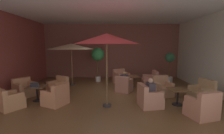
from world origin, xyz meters
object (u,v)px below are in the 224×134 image
object	(u,v)px
armchair_front_right_north	(122,78)
armchair_mid_center_east	(203,108)
armchair_mid_center_west	(163,89)
potted_tree_left_corner	(170,63)
cafe_table_front_left	(37,89)
armchair_front_left_west	(10,101)
potted_tree_mid_left	(98,56)
patio_umbrella_center_beige	(107,39)
armchair_front_left_south	(25,90)
patron_by_window	(125,78)
armchair_front_right_south	(151,81)
armchair_mid_center_south	(202,94)
patio_umbrella_tall_red	(72,47)
open_laptop	(35,86)
armchair_mid_center_north	(149,98)
patron_blue_shirt	(151,88)
armchair_front_left_east	(59,88)
armchair_front_right_east	(124,86)
cafe_table_mid_center	(178,93)
iced_drink_cup	(36,85)
cafe_table_front_right	(132,78)
armchair_front_left_north	(56,97)

from	to	relation	value
armchair_front_right_north	armchair_mid_center_east	bearing A→B (deg)	-64.25
armchair_mid_center_west	potted_tree_left_corner	world-z (taller)	potted_tree_left_corner
cafe_table_front_left	armchair_front_left_west	size ratio (longest dim) A/B	0.71
potted_tree_mid_left	patio_umbrella_center_beige	bearing A→B (deg)	-80.52
armchair_front_left_south	patron_by_window	world-z (taller)	patron_by_window
armchair_front_right_south	patron_by_window	bearing A→B (deg)	-150.34
armchair_front_right_north	armchair_mid_center_south	world-z (taller)	armchair_mid_center_south
potted_tree_left_corner	potted_tree_mid_left	world-z (taller)	potted_tree_mid_left
patio_umbrella_tall_red	open_laptop	bearing A→B (deg)	-104.68
armchair_mid_center_north	patio_umbrella_center_beige	distance (m)	2.71
armchair_front_left_south	patron_blue_shirt	world-z (taller)	patron_blue_shirt
armchair_front_left_east	armchair_front_right_east	bearing A→B (deg)	8.54
patron_blue_shirt	patron_by_window	distance (m)	2.17
potted_tree_mid_left	cafe_table_mid_center	bearing A→B (deg)	-50.13
armchair_mid_center_south	patio_umbrella_tall_red	xyz separation A→B (m)	(-6.02, 2.87, 1.91)
cafe_table_front_left	armchair_front_left_east	world-z (taller)	armchair_front_left_east
patio_umbrella_tall_red	potted_tree_mid_left	size ratio (longest dim) A/B	1.21
armchair_front_left_east	potted_tree_left_corner	world-z (taller)	potted_tree_left_corner
armchair_front_left_south	armchair_front_right_east	size ratio (longest dim) A/B	1.13
patio_umbrella_tall_red	armchair_front_left_west	bearing A→B (deg)	-111.18
armchair_mid_center_west	open_laptop	bearing A→B (deg)	-170.98
armchair_front_right_east	patron_blue_shirt	xyz separation A→B (m)	(0.84, -1.97, 0.40)
armchair_front_right_south	patio_umbrella_center_beige	distance (m)	4.29
potted_tree_left_corner	iced_drink_cup	xyz separation A→B (m)	(-6.68, -3.08, -0.54)
armchair_mid_center_west	armchair_mid_center_east	bearing A→B (deg)	-76.61
armchair_mid_center_north	armchair_mid_center_south	bearing A→B (deg)	12.91
armchair_mid_center_east	open_laptop	world-z (taller)	armchair_mid_center_east
potted_tree_left_corner	iced_drink_cup	size ratio (longest dim) A/B	17.12
armchair_front_right_north	potted_tree_left_corner	distance (m)	3.06
cafe_table_front_right	armchair_front_right_north	size ratio (longest dim) A/B	0.74
iced_drink_cup	armchair_mid_center_west	bearing A→B (deg)	6.97
iced_drink_cup	patio_umbrella_center_beige	bearing A→B (deg)	-11.88
armchair_front_left_east	armchair_front_left_west	distance (m)	2.09
armchair_front_left_west	armchair_mid_center_south	world-z (taller)	armchair_mid_center_south
armchair_front_right_south	patron_by_window	distance (m)	1.80
armchair_mid_center_south	armchair_front_right_east	bearing A→B (deg)	154.66
armchair_mid_center_west	patio_umbrella_center_beige	distance (m)	3.58
armchair_front_left_west	patron_blue_shirt	size ratio (longest dim) A/B	1.64
cafe_table_front_left	potted_tree_mid_left	size ratio (longest dim) A/B	0.35
armchair_front_left_north	patron_by_window	xyz separation A→B (m)	(2.79, 1.83, 0.39)
armchair_front_left_west	armchair_front_left_south	bearing A→B (deg)	99.56
patio_umbrella_center_beige	potted_tree_left_corner	world-z (taller)	patio_umbrella_center_beige
cafe_table_front_right	armchair_mid_center_east	size ratio (longest dim) A/B	0.86
armchair_mid_center_east	patron_blue_shirt	world-z (taller)	patron_blue_shirt
armchair_front_left_south	armchair_mid_center_east	bearing A→B (deg)	-17.72
armchair_mid_center_south	patron_blue_shirt	size ratio (longest dim) A/B	1.46
cafe_table_front_left	open_laptop	world-z (taller)	open_laptop
armchair_front_left_south	iced_drink_cup	xyz separation A→B (m)	(0.79, -0.58, 0.38)
armchair_front_left_west	armchair_front_right_north	size ratio (longest dim) A/B	0.99
armchair_front_left_east	patron_by_window	bearing A→B (deg)	9.07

